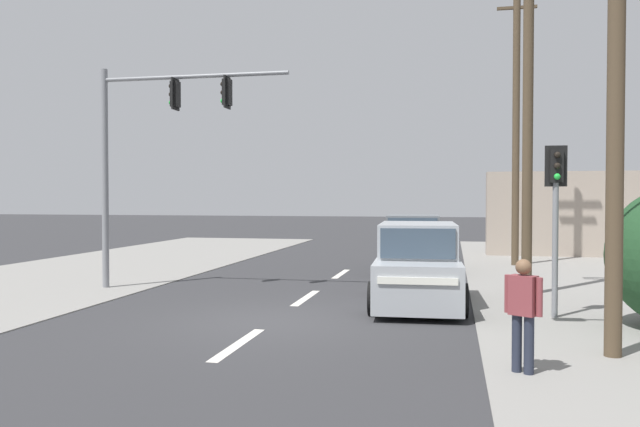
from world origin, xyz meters
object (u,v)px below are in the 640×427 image
utility_pole_foreground_right (607,27)px  utility_pole_midground_right (528,114)px  pedestal_signal_right_kerb (556,201)px  utility_pole_background_right (516,115)px  suv_oncoming_near (413,245)px  suv_receding_far (418,267)px  pedestrian_at_kerb (523,309)px  traffic_signal_mast (148,136)px

utility_pole_foreground_right → utility_pole_midground_right: (-0.46, 6.18, -0.51)m
utility_pole_foreground_right → pedestal_signal_right_kerb: 4.16m
utility_pole_background_right → pedestal_signal_right_kerb: size_ratio=2.95×
utility_pole_midground_right → suv_oncoming_near: (-3.16, 4.96, -3.72)m
utility_pole_midground_right → suv_receding_far: utility_pole_midground_right is taller
pedestal_signal_right_kerb → suv_oncoming_near: (-3.39, 7.98, -1.53)m
utility_pole_background_right → pedestrian_at_kerb: size_ratio=6.43×
utility_pole_background_right → suv_receding_far: size_ratio=2.27×
utility_pole_foreground_right → utility_pole_background_right: 13.42m
traffic_signal_mast → suv_oncoming_near: traffic_signal_mast is taller
utility_pole_foreground_right → suv_receding_far: 6.74m
pedestal_signal_right_kerb → suv_oncoming_near: 8.81m
pedestal_signal_right_kerb → utility_pole_background_right: bearing=89.0°
suv_oncoming_near → suv_receding_far: bearing=-85.6°
traffic_signal_mast → suv_receding_far: traffic_signal_mast is taller
utility_pole_background_right → pedestrian_at_kerb: bearing=-95.0°
utility_pole_midground_right → pedestrian_at_kerb: bearing=-96.7°
suv_oncoming_near → pedestal_signal_right_kerb: bearing=-67.0°
utility_pole_background_right → pedestal_signal_right_kerb: utility_pole_background_right is taller
traffic_signal_mast → pedestal_signal_right_kerb: bearing=-11.2°
utility_pole_midground_right → pedestal_signal_right_kerb: (0.22, -3.02, -2.19)m
utility_pole_midground_right → utility_pole_background_right: utility_pole_background_right is taller
utility_pole_background_right → utility_pole_midground_right: bearing=-93.2°
suv_receding_far → traffic_signal_mast: bearing=172.8°
traffic_signal_mast → suv_receding_far: 8.00m
utility_pole_background_right → suv_oncoming_near: 6.25m
utility_pole_midground_right → pedestrian_at_kerb: 8.32m
utility_pole_foreground_right → utility_pole_background_right: utility_pole_background_right is taller
suv_oncoming_near → utility_pole_midground_right: bearing=-57.5°
utility_pole_background_right → pedestal_signal_right_kerb: 10.70m
pedestal_signal_right_kerb → suv_oncoming_near: pedestal_signal_right_kerb is taller
pedestrian_at_kerb → utility_pole_background_right: bearing=85.0°
utility_pole_foreground_right → utility_pole_background_right: (-0.06, 13.41, 0.38)m
utility_pole_midground_right → traffic_signal_mast: size_ratio=1.46×
pedestal_signal_right_kerb → pedestrian_at_kerb: (-1.10, -4.39, -1.49)m
suv_oncoming_near → utility_pole_foreground_right: bearing=-72.0°
pedestal_signal_right_kerb → suv_receding_far: size_ratio=0.77×
traffic_signal_mast → pedestal_signal_right_kerb: (10.10, -1.99, -1.73)m
utility_pole_midground_right → pedestal_signal_right_kerb: utility_pole_midground_right is taller
traffic_signal_mast → suv_oncoming_near: (6.72, 5.99, -3.26)m
pedestrian_at_kerb → traffic_signal_mast: bearing=144.6°
suv_oncoming_near → pedestrian_at_kerb: suv_oncoming_near is taller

